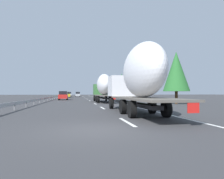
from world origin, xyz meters
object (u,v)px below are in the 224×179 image
at_px(car_silver_hatch, 78,94).
at_px(car_white_van, 70,94).
at_px(truck_trailing, 138,77).
at_px(truck_lead, 103,87).
at_px(car_yellow_coupe, 67,95).
at_px(road_sign, 104,90).
at_px(car_red_compact, 63,95).

bearing_deg(car_silver_hatch, car_white_van, 13.66).
bearing_deg(truck_trailing, truck_lead, -0.00).
height_order(car_yellow_coupe, road_sign, road_sign).
xyz_separation_m(car_red_compact, road_sign, (10.40, -10.28, 1.38)).
bearing_deg(car_yellow_coupe, car_white_van, 0.45).
bearing_deg(car_yellow_coupe, car_silver_hatch, -16.01).
distance_m(car_white_van, car_red_compact, 48.41).
relative_size(truck_lead, car_white_van, 2.77).
height_order(truck_lead, car_silver_hatch, truck_lead).
relative_size(car_yellow_coupe, road_sign, 1.34).
relative_size(truck_lead, car_red_compact, 2.87).
bearing_deg(car_yellow_coupe, truck_lead, -168.02).
distance_m(car_silver_hatch, car_red_compact, 33.90).
distance_m(car_silver_hatch, car_yellow_coupe, 12.18).
xyz_separation_m(truck_lead, car_silver_hatch, (45.65, 3.84, -1.57)).
xyz_separation_m(car_white_van, road_sign, (-38.01, -10.51, 1.35)).
height_order(car_white_van, car_yellow_coupe, car_white_van).
xyz_separation_m(truck_lead, road_sign, (22.32, -3.10, -0.20)).
relative_size(car_silver_hatch, car_yellow_coupe, 0.99).
bearing_deg(car_red_compact, car_white_van, 0.27).
distance_m(truck_lead, car_red_compact, 14.00).
bearing_deg(road_sign, car_silver_hatch, 16.56).
bearing_deg(car_silver_hatch, truck_trailing, -176.61).
xyz_separation_m(truck_trailing, road_sign, (41.53, -3.10, -0.32)).
xyz_separation_m(truck_trailing, car_red_compact, (31.14, 7.18, -1.70)).
bearing_deg(car_red_compact, car_yellow_coupe, 0.06).
xyz_separation_m(car_yellow_coupe, road_sign, (-11.63, -10.30, 1.42)).
bearing_deg(road_sign, car_yellow_coupe, 41.53).
xyz_separation_m(car_white_van, car_yellow_coupe, (-26.38, -0.21, -0.06)).
distance_m(car_white_van, road_sign, 39.46).
height_order(car_white_van, road_sign, road_sign).
bearing_deg(car_silver_hatch, car_red_compact, 174.35).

